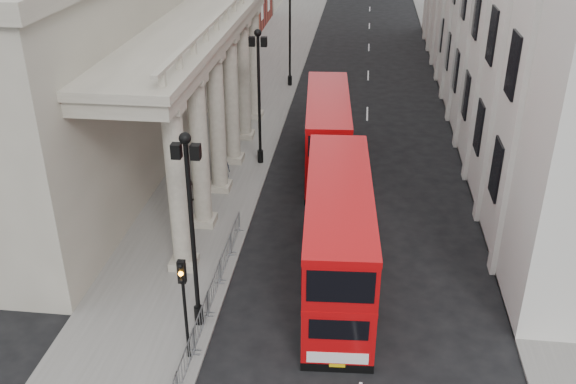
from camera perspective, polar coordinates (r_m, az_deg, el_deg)
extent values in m
cube|color=slate|center=(49.90, -3.40, 7.45)|extent=(6.00, 140.00, 0.12)
cube|color=slate|center=(49.84, 15.76, 6.44)|extent=(3.00, 140.00, 0.12)
cube|color=slate|center=(49.49, -0.01, 7.34)|extent=(0.20, 140.00, 0.14)
cube|color=gray|center=(39.29, -17.74, 9.89)|extent=(9.00, 28.00, 12.00)
cylinder|color=black|center=(26.65, -7.93, -10.76)|extent=(0.36, 0.36, 0.80)
cylinder|color=black|center=(24.63, -8.46, -4.12)|extent=(0.18, 0.18, 8.00)
sphere|color=black|center=(22.80, -9.15, 4.74)|extent=(0.44, 0.44, 0.44)
cube|color=black|center=(22.90, -8.22, 3.55)|extent=(0.35, 0.35, 0.55)
cube|color=black|center=(23.09, -9.90, 3.62)|extent=(0.35, 0.35, 0.55)
cylinder|color=black|center=(40.19, -2.47, 3.20)|extent=(0.36, 0.36, 0.80)
cylinder|color=black|center=(38.88, -2.58, 8.06)|extent=(0.18, 0.18, 8.00)
sphere|color=black|center=(37.75, -2.71, 13.95)|extent=(0.44, 0.44, 0.44)
cube|color=black|center=(37.81, -2.15, 13.20)|extent=(0.35, 0.35, 0.55)
cube|color=black|center=(37.92, -3.23, 13.22)|extent=(0.35, 0.35, 0.55)
cylinder|color=black|center=(55.06, 0.16, 9.89)|extent=(0.36, 0.36, 0.80)
cylinder|color=black|center=(54.11, 0.17, 13.53)|extent=(0.18, 0.18, 8.00)
cylinder|color=black|center=(24.32, -9.04, -11.20)|extent=(0.12, 0.12, 3.40)
cube|color=black|center=(23.07, -9.43, -7.00)|extent=(0.28, 0.22, 0.90)
sphere|color=black|center=(22.80, -9.57, -6.55)|extent=(0.18, 0.18, 0.18)
sphere|color=orange|center=(22.96, -9.51, -7.18)|extent=(0.18, 0.18, 0.18)
sphere|color=black|center=(23.13, -9.46, -7.79)|extent=(0.18, 0.18, 0.18)
cube|color=gray|center=(24.32, -9.08, -14.73)|extent=(0.50, 2.30, 1.10)
cube|color=gray|center=(26.05, -7.73, -11.35)|extent=(0.50, 2.30, 1.10)
cube|color=gray|center=(27.87, -6.58, -8.39)|extent=(0.50, 2.30, 1.10)
cube|color=gray|center=(29.76, -5.59, -5.80)|extent=(0.50, 2.30, 1.10)
cube|color=gray|center=(31.71, -4.72, -3.52)|extent=(0.50, 2.30, 1.10)
cube|color=#B8080B|center=(28.31, 4.37, -5.74)|extent=(3.34, 11.44, 2.15)
cube|color=#B8080B|center=(27.17, 4.54, -1.77)|extent=(3.34, 11.44, 1.88)
cube|color=#B8080B|center=(26.67, 4.62, 0.26)|extent=(3.39, 11.49, 0.27)
cube|color=black|center=(29.01, 4.29, -7.84)|extent=(3.37, 11.44, 0.38)
cube|color=black|center=(28.16, 4.39, -5.28)|extent=(3.28, 9.30, 1.08)
cube|color=black|center=(27.12, 4.54, -1.57)|extent=(3.37, 10.80, 1.18)
cube|color=white|center=(24.25, 4.42, -14.47)|extent=(2.26, 0.20, 0.48)
cube|color=yellow|center=(24.48, 4.39, -15.11)|extent=(0.59, 0.08, 0.14)
cylinder|color=black|center=(25.65, 1.59, -12.14)|extent=(0.41, 1.09, 1.08)
cylinder|color=black|center=(25.72, 7.15, -12.26)|extent=(0.41, 1.09, 1.08)
cylinder|color=black|center=(31.03, 2.02, -4.47)|extent=(0.41, 1.09, 1.08)
cylinder|color=black|center=(31.08, 6.52, -4.58)|extent=(0.41, 1.09, 1.08)
cube|color=#B4080B|center=(39.53, 3.48, 4.05)|extent=(3.20, 10.56, 1.98)
cube|color=#B4080B|center=(38.78, 3.57, 6.85)|extent=(3.20, 10.56, 1.74)
cube|color=#B4080B|center=(38.45, 3.61, 8.23)|extent=(3.25, 10.60, 0.25)
cube|color=black|center=(40.00, 3.44, 2.51)|extent=(3.22, 10.56, 0.35)
cube|color=black|center=(39.44, 3.49, 4.38)|extent=(3.12, 8.59, 0.99)
cube|color=black|center=(38.74, 3.57, 6.98)|extent=(3.22, 9.97, 1.09)
cube|color=white|center=(35.12, 3.50, -0.31)|extent=(2.08, 0.21, 0.45)
cube|color=yellow|center=(35.26, 3.49, -0.79)|extent=(0.55, 0.08, 0.13)
cylinder|color=black|center=(36.59, 1.73, 0.66)|extent=(0.39, 1.01, 0.99)
cylinder|color=black|center=(36.63, 5.23, 0.58)|extent=(0.39, 1.01, 0.99)
cylinder|color=black|center=(42.10, 1.90, 4.31)|extent=(0.39, 1.01, 0.99)
cylinder|color=black|center=(42.13, 4.96, 4.24)|extent=(0.39, 1.01, 0.99)
imported|color=black|center=(36.60, -8.01, 1.12)|extent=(0.63, 0.46, 1.59)
imported|color=black|center=(35.84, -8.99, 0.54)|extent=(0.86, 0.69, 1.67)
imported|color=black|center=(37.95, -5.80, 2.24)|extent=(0.87, 0.65, 1.60)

